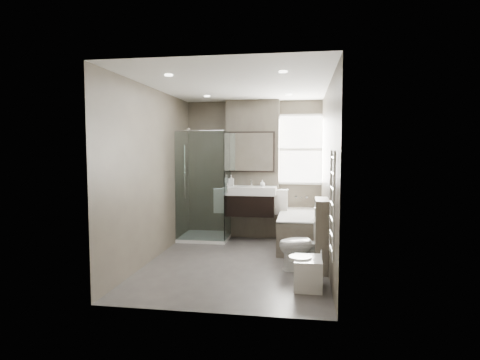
% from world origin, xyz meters
% --- Properties ---
extents(room, '(2.70, 3.90, 2.70)m').
position_xyz_m(room, '(0.00, 0.00, 1.30)').
color(room, '#44413F').
rests_on(room, ground).
extents(vanity_pier, '(1.00, 0.25, 2.60)m').
position_xyz_m(vanity_pier, '(0.00, 1.77, 1.30)').
color(vanity_pier, '#534C41').
rests_on(vanity_pier, ground).
extents(vanity, '(0.95, 0.47, 0.66)m').
position_xyz_m(vanity, '(0.00, 1.43, 0.74)').
color(vanity, black).
rests_on(vanity, vanity_pier).
extents(mirror_cabinet, '(0.86, 0.08, 0.76)m').
position_xyz_m(mirror_cabinet, '(0.00, 1.61, 1.63)').
color(mirror_cabinet, black).
rests_on(mirror_cabinet, vanity_pier).
extents(towel_left, '(0.24, 0.06, 0.44)m').
position_xyz_m(towel_left, '(-0.56, 1.40, 0.72)').
color(towel_left, silver).
rests_on(towel_left, vanity_pier).
extents(towel_right, '(0.24, 0.06, 0.44)m').
position_xyz_m(towel_right, '(0.56, 1.40, 0.72)').
color(towel_right, silver).
rests_on(towel_right, vanity_pier).
extents(shower_enclosure, '(0.90, 0.90, 2.00)m').
position_xyz_m(shower_enclosure, '(-0.75, 1.35, 0.49)').
color(shower_enclosure, white).
rests_on(shower_enclosure, ground).
extents(bathtub, '(0.75, 1.60, 0.57)m').
position_xyz_m(bathtub, '(0.92, 1.10, 0.32)').
color(bathtub, '#534C41').
rests_on(bathtub, ground).
extents(window, '(0.98, 0.06, 1.33)m').
position_xyz_m(window, '(0.90, 1.88, 1.68)').
color(window, white).
rests_on(window, room).
extents(toilet, '(0.78, 0.58, 0.71)m').
position_xyz_m(toilet, '(0.97, -0.24, 0.35)').
color(toilet, white).
rests_on(toilet, ground).
extents(cistern_box, '(0.19, 0.55, 1.00)m').
position_xyz_m(cistern_box, '(1.21, -0.25, 0.50)').
color(cistern_box, '#534C41').
rests_on(cistern_box, ground).
extents(bidet, '(0.40, 0.46, 0.48)m').
position_xyz_m(bidet, '(1.01, -0.99, 0.19)').
color(bidet, white).
rests_on(bidet, ground).
extents(towel_radiator, '(0.03, 0.49, 1.10)m').
position_xyz_m(towel_radiator, '(1.25, -1.60, 1.12)').
color(towel_radiator, silver).
rests_on(towel_radiator, room).
extents(soap_bottle_a, '(0.09, 0.09, 0.21)m').
position_xyz_m(soap_bottle_a, '(-0.36, 1.43, 1.10)').
color(soap_bottle_a, white).
rests_on(soap_bottle_a, vanity).
extents(soap_bottle_b, '(0.09, 0.09, 0.12)m').
position_xyz_m(soap_bottle_b, '(0.22, 1.46, 1.06)').
color(soap_bottle_b, white).
rests_on(soap_bottle_b, vanity).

